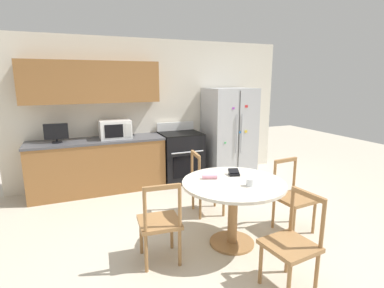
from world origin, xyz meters
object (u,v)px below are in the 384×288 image
microwave (115,129)px  wallet (234,173)px  dining_chair_far (206,184)px  candle_glass (250,183)px  dining_chair_right (293,197)px  refrigerator (229,133)px  countertop_tv (56,132)px  dining_chair_left (160,223)px  dining_chair_near (292,244)px  oven_range (181,156)px

microwave → wallet: microwave is taller
dining_chair_far → candle_glass: bearing=7.4°
dining_chair_right → wallet: size_ratio=5.84×
candle_glass → wallet: (0.03, 0.39, -0.01)m
refrigerator → dining_chair_far: bearing=-129.1°
countertop_tv → candle_glass: (1.95, -2.53, -0.27)m
dining_chair_left → countertop_tv: bearing=117.6°
dining_chair_right → dining_chair_near: same height
dining_chair_left → candle_glass: dining_chair_left is taller
dining_chair_right → candle_glass: size_ratio=10.37×
microwave → dining_chair_right: 3.04m
dining_chair_left → oven_range: bearing=69.7°
dining_chair_right → dining_chair_left: bearing=-4.6°
dining_chair_right → dining_chair_near: size_ratio=1.00×
refrigerator → dining_chair_right: bearing=-98.8°
oven_range → microwave: size_ratio=2.11×
refrigerator → dining_chair_near: size_ratio=1.91×
microwave → dining_chair_right: size_ratio=0.57×
refrigerator → countertop_tv: size_ratio=4.82×
refrigerator → dining_chair_right: (-0.35, -2.27, -0.43)m
countertop_tv → wallet: 2.93m
dining_chair_right → refrigerator: bearing=-103.9°
oven_range → countertop_tv: 2.17m
refrigerator → candle_glass: (-1.13, -2.47, -0.06)m
dining_chair_right → candle_glass: 0.88m
refrigerator → wallet: size_ratio=11.14×
dining_chair_left → dining_chair_far: 1.29m
oven_range → wallet: 2.16m
refrigerator → dining_chair_right: refrigerator is taller
dining_chair_far → dining_chair_near: (0.04, -1.73, 0.00)m
countertop_tv → dining_chair_near: size_ratio=0.40×
dining_chair_right → countertop_tv: bearing=-45.8°
refrigerator → dining_chair_near: refrigerator is taller
dining_chair_far → dining_chair_near: same height
oven_range → microwave: bearing=178.2°
microwave → candle_glass: microwave is taller
microwave → wallet: 2.43m
countertop_tv → dining_chair_left: (0.98, -2.35, -0.63)m
dining_chair_left → dining_chair_right: bearing=5.4°
dining_chair_left → dining_chair_right: 1.74m
candle_glass → dining_chair_near: bearing=-88.2°
oven_range → dining_chair_right: oven_range is taller
dining_chair_far → dining_chair_right: bearing=49.0°
refrigerator → dining_chair_right: size_ratio=1.91×
oven_range → dining_chair_far: (-0.16, -1.47, -0.03)m
refrigerator → wallet: bearing=-117.9°
dining_chair_far → refrigerator: bearing=147.2°
oven_range → wallet: size_ratio=6.99×
oven_range → candle_glass: bearing=-93.2°
microwave → refrigerator: bearing=-2.5°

